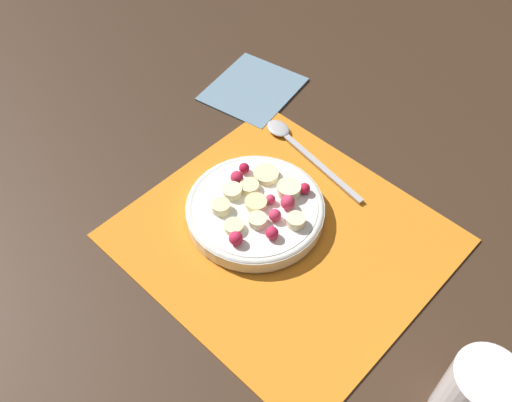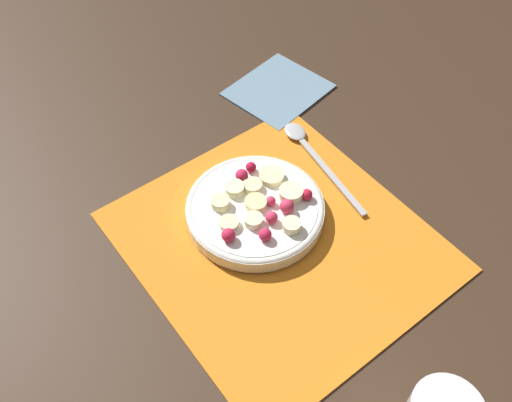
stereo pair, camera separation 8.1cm
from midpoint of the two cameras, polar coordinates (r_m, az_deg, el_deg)
name	(u,v)px [view 2 (the right image)]	position (r m, az deg, el deg)	size (l,w,h in m)	color
ground_plane	(279,242)	(0.81, 5.14, -4.28)	(3.00, 3.00, 0.00)	#382619
placemat	(279,241)	(0.81, 5.16, -4.16)	(0.41, 0.38, 0.01)	orange
fruit_bowl	(256,208)	(0.82, 2.86, -0.86)	(0.20, 0.20, 0.04)	silver
spoon	(308,147)	(0.92, 7.70, 5.24)	(0.22, 0.05, 0.01)	#B2B2B7
napkin	(278,89)	(1.03, 4.52, 10.96)	(0.17, 0.18, 0.01)	slate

